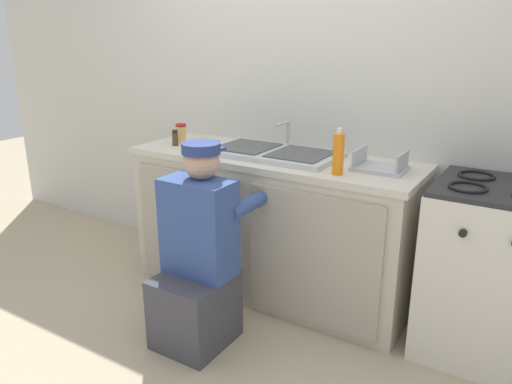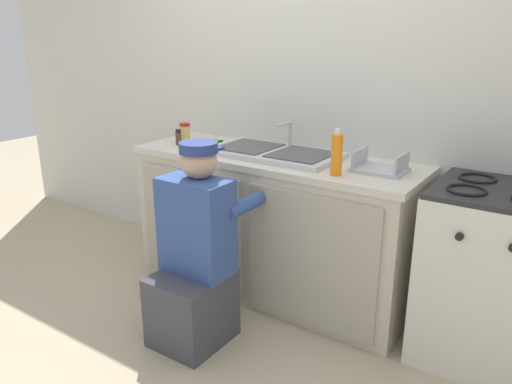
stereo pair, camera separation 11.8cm
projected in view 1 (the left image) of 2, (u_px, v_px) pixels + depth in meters
The scene contains 12 objects.
ground_plane at pixel (248, 308), 3.11m from camera, with size 12.00×12.00×0.00m, color tan.
back_wall at pixel (300, 94), 3.25m from camera, with size 6.00×0.10×2.50m, color silver.
counter_cabinet at pixel (272, 228), 3.21m from camera, with size 1.80×0.62×0.87m.
countertop at pixel (273, 159), 3.08m from camera, with size 1.84×0.62×0.04m, color beige.
sink_double_basin at pixel (273, 152), 3.06m from camera, with size 0.80×0.44×0.19m.
stove_range at pixel (489, 272), 2.56m from camera, with size 0.62×0.62×0.94m.
plumber_person at pixel (198, 263), 2.66m from camera, with size 0.42×0.61×1.10m.
dish_rack_tray at pixel (380, 166), 2.73m from camera, with size 0.28×0.22×0.11m.
condiment_jar at pixel (181, 133), 3.41m from camera, with size 0.07×0.07×0.13m.
soap_bottle_orange at pixel (338, 154), 2.63m from camera, with size 0.06×0.06×0.25m.
cell_phone at pixel (209, 142), 3.41m from camera, with size 0.07×0.14×0.01m.
spice_bottle_pepper at pixel (175, 138), 3.32m from camera, with size 0.04×0.04×0.10m.
Camera 1 is at (1.49, -2.30, 1.64)m, focal length 35.00 mm.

